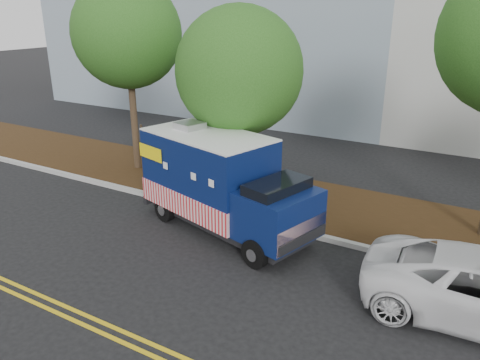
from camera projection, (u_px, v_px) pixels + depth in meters
The scene contains 9 objects.
ground at pixel (204, 234), 13.64m from camera, with size 120.00×120.00×0.00m, color black.
curb at pixel (229, 215), 14.75m from camera, with size 120.00×0.18×0.15m, color #9E9E99.
mulch_strip at pixel (260, 193), 16.46m from camera, with size 120.00×4.00×0.15m, color black.
centerline_near at pixel (88, 316), 10.03m from camera, with size 120.00×0.10×0.01m, color gold.
centerline_far at pixel (79, 323), 9.83m from camera, with size 120.00×0.10×0.01m, color gold.
tree_a at pixel (127, 34), 17.09m from camera, with size 4.02×4.02×7.33m.
tree_b at pixel (239, 71), 14.56m from camera, with size 4.03×4.03×6.37m.
sign_post at pixel (143, 157), 16.62m from camera, with size 0.06×0.06×2.40m, color #473828.
food_truck at pixel (220, 185), 13.66m from camera, with size 6.01×3.50×2.99m.
Camera 1 is at (7.02, -10.07, 6.25)m, focal length 35.00 mm.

